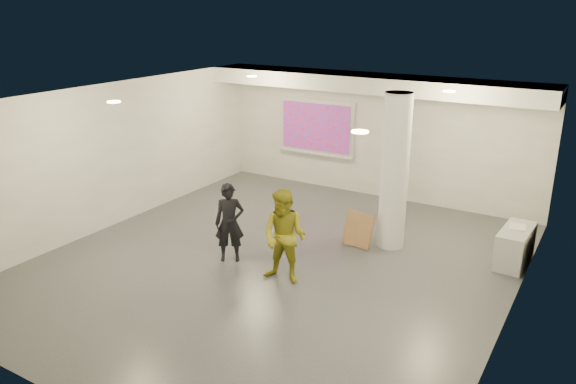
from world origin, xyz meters
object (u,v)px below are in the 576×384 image
Objects in this scene: projection_screen at (316,128)px; credenza at (515,246)px; column at (395,172)px; woman at (230,223)px; man at (285,237)px.

credenza is (5.32, -2.24, -1.19)m from projection_screen.
projection_screen is at bearing 160.03° from credenza.
woman is (-2.30, -2.14, -0.77)m from column.
projection_screen is 5.90m from credenza.
projection_screen reaches higher than woman.
woman reaches higher than credenza.
woman is 0.90× the size of man.
column is 1.84× the size of man.
woman is at bearing 166.24° from man.
column reaches higher than woman.
credenza is 4.26m from man.
credenza is 5.20m from woman.
projection_screen is 1.43× the size of woman.
man is at bearing -136.71° from credenza.
column reaches higher than projection_screen.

